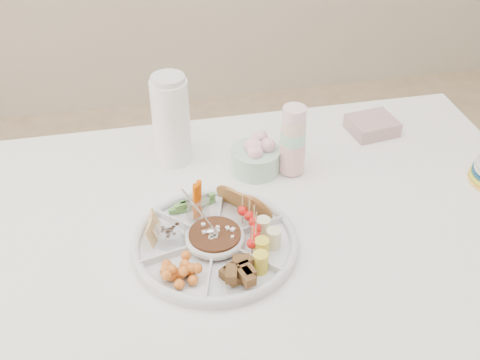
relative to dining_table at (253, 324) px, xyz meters
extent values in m
cube|color=white|center=(0.00, 0.00, 0.00)|extent=(1.52, 1.02, 0.76)
cube|color=#5B2F19|center=(0.80, 0.25, 0.12)|extent=(0.49, 0.49, 1.00)
cylinder|color=silver|center=(-0.11, -0.07, 0.40)|extent=(0.46, 0.46, 0.04)
cylinder|color=black|center=(-0.11, -0.07, 0.41)|extent=(0.15, 0.15, 0.04)
cylinder|color=#AEBEAB|center=(0.15, 0.19, 0.48)|extent=(0.08, 0.08, 0.19)
cylinder|color=white|center=(-0.16, 0.31, 0.51)|extent=(0.11, 0.11, 0.26)
cylinder|color=#A5BCB3|center=(0.05, 0.21, 0.43)|extent=(0.14, 0.14, 0.10)
cube|color=#B68E92|center=(0.44, 0.33, 0.40)|extent=(0.15, 0.13, 0.04)
camera|label=1|loc=(-0.26, -1.09, 1.35)|focal=45.00mm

